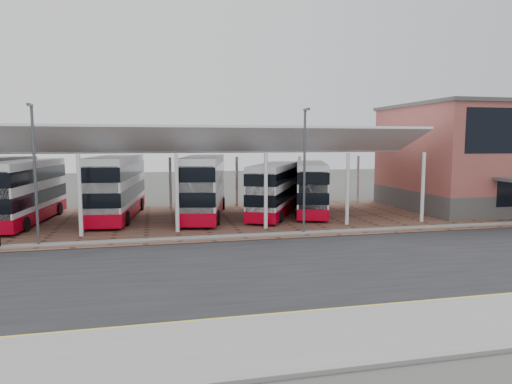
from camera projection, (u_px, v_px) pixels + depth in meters
ground at (306, 260)px, 23.17m from camera, size 140.00×140.00×0.00m
road at (313, 265)px, 22.20m from camera, size 120.00×14.00×0.02m
forecourt at (276, 217)px, 36.20m from camera, size 72.00×16.00×0.06m
sidewalk at (399, 330)px, 14.44m from camera, size 120.00×4.00×0.14m
north_kerb at (274, 235)px, 29.17m from camera, size 120.00×0.80×0.14m
yellow_line_near at (370, 309)px, 16.38m from camera, size 120.00×0.12×0.01m
yellow_line_far at (366, 306)px, 16.67m from camera, size 120.00×0.12×0.01m
canopy at (172, 144)px, 34.71m from camera, size 37.00×11.63×7.07m
terminal at (498, 156)px, 41.20m from camera, size 18.40×14.40×9.25m
lamp_west at (35, 171)px, 25.68m from camera, size 0.16×0.90×8.07m
lamp_east at (305, 167)px, 29.20m from camera, size 0.16×0.90×8.07m
bus_1 at (25, 192)px, 33.24m from camera, size 3.75×11.28×4.56m
bus_2 at (117, 187)px, 35.47m from camera, size 3.99×11.91×4.81m
bus_3 at (204, 187)px, 35.99m from camera, size 4.96×11.92×4.79m
bus_4 at (274, 190)px, 36.58m from camera, size 6.55×10.06×4.15m
bus_5 at (311, 188)px, 37.94m from camera, size 5.32×10.40×4.19m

